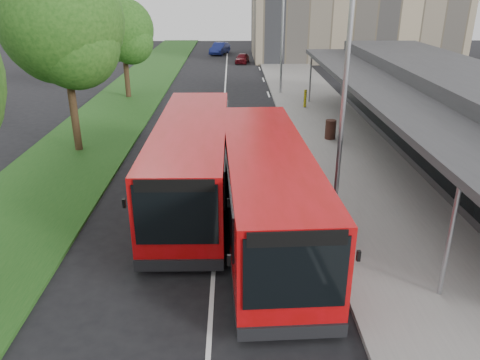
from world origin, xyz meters
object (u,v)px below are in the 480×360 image
object	(u,v)px
bus_second	(193,161)
bollard	(305,98)
lamp_post_far	(281,29)
bus_main	(267,191)
lamp_post_near	(343,81)
car_near	(242,58)
tree_mid	(63,30)
tree_far	(123,34)
car_far	(220,48)
litter_bin	(330,129)

from	to	relation	value
bus_second	bollard	xyz separation A→B (m)	(6.28, 14.05, -0.81)
lamp_post_far	bus_main	world-z (taller)	lamp_post_far
lamp_post_near	car_near	world-z (taller)	lamp_post_near
car_near	tree_mid	bearing A→B (deg)	-96.37
lamp_post_far	lamp_post_near	bearing A→B (deg)	-90.00
bus_main	tree_far	bearing A→B (deg)	110.21
car_far	lamp_post_far	bearing A→B (deg)	-61.39
tree_far	litter_bin	world-z (taller)	tree_far
bus_second	tree_far	bearing A→B (deg)	109.10
tree_far	litter_bin	size ratio (longest dim) A/B	7.01
tree_mid	litter_bin	bearing A→B (deg)	6.02
lamp_post_near	bus_main	xyz separation A→B (m)	(-2.48, -1.49, -3.19)
bollard	bus_main	bearing A→B (deg)	-102.47
bollard	lamp_post_far	bearing A→B (deg)	104.92
car_near	bollard	bearing A→B (deg)	-69.19
lamp_post_near	car_far	xyz separation A→B (m)	(-5.00, 42.81, -4.04)
tree_mid	lamp_post_far	distance (m)	17.10
lamp_post_far	bollard	xyz separation A→B (m)	(1.24, -4.66, -4.00)
tree_far	litter_bin	distance (m)	17.00
litter_bin	car_far	distance (m)	35.04
lamp_post_far	bus_second	size ratio (longest dim) A/B	0.76
tree_mid	lamp_post_near	xyz separation A→B (m)	(11.13, -7.05, -0.99)
tree_far	bus_main	bearing A→B (deg)	-67.17
tree_mid	car_near	xyz separation A→B (m)	(8.66, 28.61, -5.19)
bus_main	bollard	world-z (taller)	bus_main
tree_far	bus_second	bearing A→B (deg)	-71.07
lamp_post_far	bollard	world-z (taller)	lamp_post_far
tree_mid	bollard	xyz separation A→B (m)	(12.37, 8.29, -4.98)
bus_main	car_far	xyz separation A→B (m)	(-2.52, 44.30, -0.84)
tree_mid	lamp_post_near	distance (m)	13.21
tree_far	litter_bin	bearing A→B (deg)	-40.06
tree_far	tree_mid	bearing A→B (deg)	-90.00
tree_far	lamp_post_far	distance (m)	11.17
tree_mid	car_far	world-z (taller)	tree_mid
tree_mid	tree_far	xyz separation A→B (m)	(0.00, 12.00, -1.25)
tree_far	bollard	world-z (taller)	tree_far
tree_mid	car_far	xyz separation A→B (m)	(6.13, 35.76, -5.02)
tree_mid	car_near	size ratio (longest dim) A/B	2.92
car_far	car_near	bearing A→B (deg)	-54.24
bollard	car_far	xyz separation A→B (m)	(-6.24, 27.48, -0.04)
tree_mid	car_far	bearing A→B (deg)	80.28
tree_mid	lamp_post_near	world-z (taller)	tree_mid
bus_second	tree_mid	bearing A→B (deg)	136.75
tree_far	bollard	distance (m)	13.44
bus_main	car_far	distance (m)	44.38
bollard	car_far	world-z (taller)	car_far
bus_main	bus_second	bearing A→B (deg)	130.03
lamp_post_far	tree_far	bearing A→B (deg)	-175.13
bus_second	car_near	distance (m)	34.49
bus_main	car_far	bearing A→B (deg)	90.64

